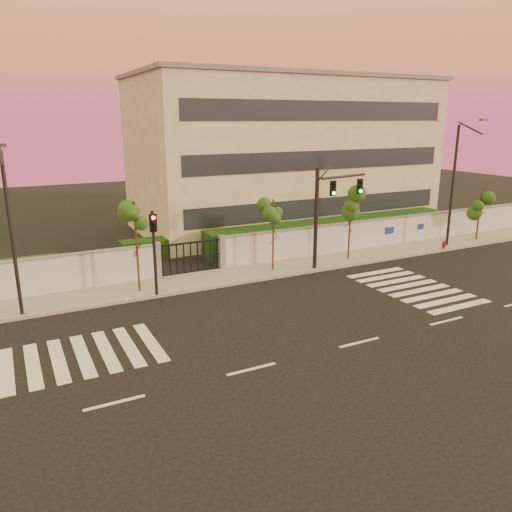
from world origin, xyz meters
name	(u,v)px	position (x,y,z in m)	size (l,w,h in m)	color
ground	(359,343)	(0.00, 0.00, 0.00)	(120.00, 120.00, 0.00)	black
sidewalk	(248,273)	(0.00, 10.50, 0.07)	(60.00, 3.00, 0.15)	gray
perimeter_wall	(238,251)	(0.10, 12.00, 1.07)	(60.00, 0.36, 2.20)	silver
hedge_row	(236,244)	(1.17, 14.74, 0.82)	(41.00, 4.25, 1.80)	black
institutional_building	(283,153)	(9.00, 21.99, 6.16)	(24.40, 12.40, 12.25)	#B6AF9A
road_markings	(281,318)	(-1.58, 3.76, 0.01)	(57.00, 7.62, 0.02)	silver
street_tree_c	(136,226)	(-6.55, 10.15, 3.64)	(1.49, 1.18, 4.95)	#382314
street_tree_d	(273,219)	(1.61, 10.30, 3.25)	(1.32, 1.05, 4.42)	#382314
street_tree_e	(351,207)	(7.16, 10.21, 3.52)	(1.54, 1.22, 4.78)	#382314
street_tree_f	(480,205)	(19.12, 10.19, 2.79)	(1.51, 1.20, 3.78)	#382314
traffic_signal_main	(328,206)	(4.79, 9.39, 3.93)	(3.90, 0.98, 6.22)	black
traffic_signal_secondary	(154,243)	(-5.93, 9.11, 2.89)	(0.35, 0.34, 4.55)	black
streetlight_west	(11,227)	(-12.29, 9.25, 4.33)	(0.48, 1.93, 8.02)	black
streetlight_east	(455,180)	(15.73, 9.72, 4.84)	(0.53, 2.16, 8.96)	black
fire_hydrant	(444,246)	(14.72, 9.26, 0.36)	(0.28, 0.27, 0.71)	#AA0D0B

